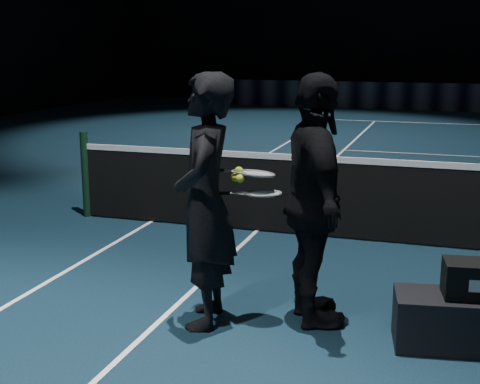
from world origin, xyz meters
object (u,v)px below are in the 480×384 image
at_px(player_b, 315,202).
at_px(tennis_balls, 238,176).
at_px(racket_lower, 263,193).
at_px(racket_upper, 257,174).
at_px(player_a, 205,202).

bearing_deg(player_b, tennis_balls, 82.89).
relative_size(racket_lower, racket_upper, 1.00).
bearing_deg(player_b, racket_upper, 78.29).
xyz_separation_m(racket_upper, tennis_balls, (-0.13, -0.08, -0.01)).
bearing_deg(racket_upper, tennis_balls, -170.43).
distance_m(player_a, racket_upper, 0.46).
bearing_deg(player_a, tennis_balls, 96.55).
height_order(player_a, player_b, same).
distance_m(player_a, player_b, 0.85).
relative_size(player_b, racket_upper, 2.93).
distance_m(player_b, racket_upper, 0.50).
height_order(racket_lower, racket_upper, racket_upper).
xyz_separation_m(player_a, racket_upper, (0.37, 0.16, 0.22)).
bearing_deg(racket_upper, player_a, -178.29).
bearing_deg(racket_upper, racket_lower, -42.66).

